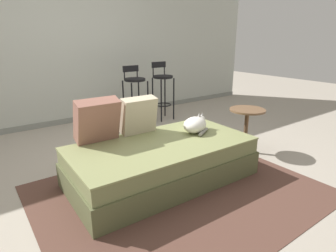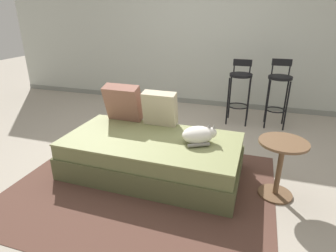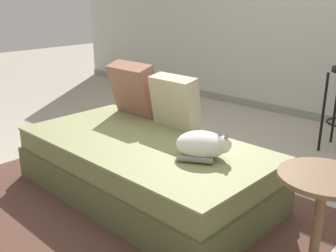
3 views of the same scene
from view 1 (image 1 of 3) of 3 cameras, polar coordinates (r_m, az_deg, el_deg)
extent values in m
plane|color=#A89E8E|center=(3.31, -5.21, -8.01)|extent=(16.00, 16.00, 0.00)
cube|color=#B7BCB2|center=(5.06, -19.41, 15.29)|extent=(8.00, 0.10, 2.60)
cube|color=gray|center=(5.19, -17.82, 1.37)|extent=(8.00, 0.02, 0.09)
cube|color=brown|center=(2.80, 2.39, -13.03)|extent=(2.57, 2.07, 0.01)
cube|color=brown|center=(2.95, -1.23, -8.61)|extent=(1.88, 1.00, 0.25)
cube|color=olive|center=(2.87, -1.26, -4.90)|extent=(1.84, 0.96, 0.17)
cube|color=#868C57|center=(2.84, -1.27, -3.51)|extent=(1.86, 0.98, 0.02)
cube|color=#936051|center=(2.87, -14.21, 1.15)|extent=(0.43, 0.28, 0.45)
cube|color=beige|center=(3.06, -6.03, 2.18)|extent=(0.39, 0.21, 0.41)
ellipsoid|color=white|center=(3.12, 5.48, 0.25)|extent=(0.40, 0.36, 0.17)
sphere|color=white|center=(3.24, 6.65, 1.20)|extent=(0.11, 0.11, 0.11)
cone|color=gray|center=(3.20, 6.37, 2.38)|extent=(0.03, 0.03, 0.04)
cone|color=gray|center=(3.23, 7.03, 2.51)|extent=(0.03, 0.03, 0.04)
cylinder|color=gray|center=(3.09, 7.20, -1.17)|extent=(0.21, 0.14, 0.04)
cylinder|color=black|center=(4.54, -7.27, 4.06)|extent=(0.02, 0.02, 0.74)
cylinder|color=black|center=(4.68, -4.07, 4.59)|extent=(0.02, 0.02, 0.74)
cylinder|color=black|center=(4.79, -9.00, 4.73)|extent=(0.02, 0.02, 0.74)
cylinder|color=black|center=(4.93, -5.92, 5.22)|extent=(0.02, 0.02, 0.74)
torus|color=black|center=(4.76, -6.52, 3.50)|extent=(0.32, 0.32, 0.02)
cylinder|color=black|center=(4.66, -6.73, 9.35)|extent=(0.34, 0.34, 0.04)
cylinder|color=black|center=(4.71, -8.85, 10.23)|extent=(0.02, 0.02, 0.18)
cylinder|color=black|center=(4.82, -6.28, 10.51)|extent=(0.02, 0.02, 0.18)
cube|color=black|center=(4.75, -7.60, 11.48)|extent=(0.28, 0.03, 0.10)
cylinder|color=black|center=(4.84, -1.37, 5.07)|extent=(0.02, 0.02, 0.74)
cylinder|color=black|center=(5.00, 1.18, 5.47)|extent=(0.02, 0.02, 0.74)
cylinder|color=black|center=(5.06, -3.12, 5.61)|extent=(0.02, 0.02, 0.74)
cylinder|color=black|center=(5.21, -0.62, 5.99)|extent=(0.02, 0.02, 0.74)
torus|color=black|center=(5.05, -0.98, 4.36)|extent=(0.29, 0.29, 0.02)
cylinder|color=black|center=(4.96, -1.01, 9.97)|extent=(0.34, 0.34, 0.04)
cylinder|color=black|center=(4.99, -3.04, 11.02)|extent=(0.02, 0.02, 0.22)
cylinder|color=black|center=(5.12, -0.75, 11.22)|extent=(0.02, 0.02, 0.22)
cube|color=black|center=(5.04, -1.89, 12.36)|extent=(0.28, 0.03, 0.10)
cylinder|color=brown|center=(3.71, 15.49, -1.14)|extent=(0.05, 0.05, 0.55)
cylinder|color=brown|center=(3.80, 15.16, -4.93)|extent=(0.32, 0.32, 0.02)
cylinder|color=brown|center=(3.63, 15.86, 3.16)|extent=(0.44, 0.44, 0.02)
camera|label=2|loc=(2.52, 64.20, 13.16)|focal=30.00mm
camera|label=3|loc=(3.41, 48.69, 11.20)|focal=42.00mm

